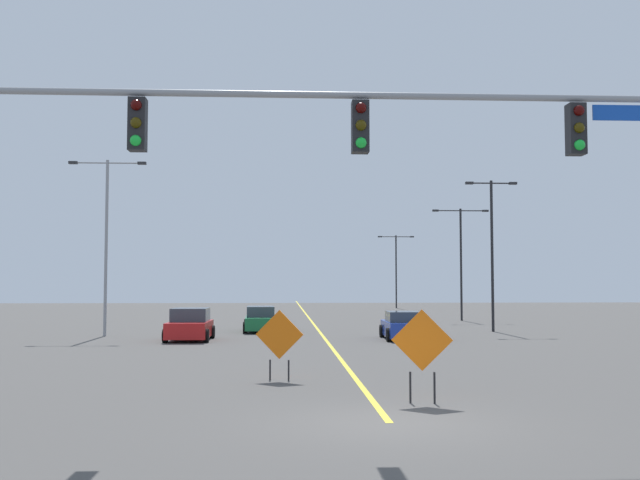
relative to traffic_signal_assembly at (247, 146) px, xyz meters
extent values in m
plane|color=#4C4947|center=(2.83, 0.02, -5.47)|extent=(177.03, 177.03, 0.00)
cube|color=yellow|center=(2.83, 49.19, -5.47)|extent=(0.16, 98.35, 0.01)
cylinder|color=gray|center=(2.27, 0.02, 1.05)|extent=(17.66, 0.14, 0.14)
cube|color=black|center=(-2.15, 0.02, 0.40)|extent=(0.34, 0.32, 1.05)
sphere|color=#3A0503|center=(-2.15, -0.15, 0.75)|extent=(0.22, 0.22, 0.22)
sphere|color=#3C3106|center=(-2.15, -0.15, 0.40)|extent=(0.22, 0.22, 0.22)
sphere|color=green|center=(-2.15, -0.15, 0.05)|extent=(0.22, 0.22, 0.22)
cube|color=black|center=(2.27, 0.02, 0.40)|extent=(0.34, 0.32, 1.05)
sphere|color=#3A0503|center=(2.27, -0.15, 0.75)|extent=(0.22, 0.22, 0.22)
sphere|color=#3C3106|center=(2.27, -0.15, 0.40)|extent=(0.22, 0.22, 0.22)
sphere|color=green|center=(2.27, -0.15, 0.05)|extent=(0.22, 0.22, 0.22)
cube|color=black|center=(6.68, 0.02, 0.40)|extent=(0.34, 0.32, 1.05)
sphere|color=#3A0503|center=(6.68, -0.15, 0.75)|extent=(0.22, 0.22, 0.22)
sphere|color=#3C3106|center=(6.68, -0.15, 0.40)|extent=(0.22, 0.22, 0.22)
sphere|color=green|center=(6.68, -0.15, 0.05)|extent=(0.22, 0.22, 0.22)
cube|color=#1447B7|center=(7.59, 0.02, 0.76)|extent=(1.10, 0.03, 0.32)
cylinder|color=gray|center=(-8.51, 24.17, -0.85)|extent=(0.16, 0.16, 9.23)
cylinder|color=gray|center=(-9.40, 24.17, 3.61)|extent=(1.79, 0.08, 0.08)
cube|color=#262628|center=(-10.30, 24.17, 3.61)|extent=(0.44, 0.24, 0.14)
cylinder|color=gray|center=(-7.61, 24.17, 3.61)|extent=(1.79, 0.08, 0.08)
cube|color=#262628|center=(-6.72, 24.17, 3.61)|extent=(0.44, 0.24, 0.14)
cylinder|color=black|center=(13.34, 65.92, -1.42)|extent=(0.16, 0.16, 8.09)
cylinder|color=black|center=(12.44, 65.92, 2.47)|extent=(1.80, 0.08, 0.08)
cube|color=#262628|center=(11.54, 65.92, 2.47)|extent=(0.44, 0.24, 0.14)
cylinder|color=black|center=(14.24, 65.92, 2.47)|extent=(1.80, 0.08, 0.08)
cube|color=#262628|center=(15.14, 65.92, 2.47)|extent=(0.44, 0.24, 0.14)
cylinder|color=black|center=(12.71, 26.68, -1.14)|extent=(0.16, 0.16, 8.66)
cylinder|color=black|center=(12.08, 26.68, 3.04)|extent=(1.27, 0.08, 0.08)
cube|color=#262628|center=(11.44, 26.68, 3.04)|extent=(0.44, 0.24, 0.14)
cylinder|color=black|center=(13.35, 26.68, 3.04)|extent=(1.27, 0.08, 0.08)
cube|color=#262628|center=(13.99, 26.68, 3.04)|extent=(0.44, 0.24, 0.14)
cylinder|color=black|center=(13.93, 38.86, -1.32)|extent=(0.16, 0.16, 8.29)
cylinder|color=black|center=(12.99, 38.86, 2.67)|extent=(1.88, 0.08, 0.08)
cube|color=#262628|center=(12.05, 38.86, 2.67)|extent=(0.44, 0.24, 0.14)
cylinder|color=black|center=(14.87, 38.86, 2.67)|extent=(1.88, 0.08, 0.08)
cube|color=#262628|center=(15.81, 38.86, 2.67)|extent=(0.44, 0.24, 0.14)
cube|color=orange|center=(0.64, 6.45, -4.18)|extent=(1.36, 0.35, 1.39)
cylinder|color=black|center=(0.38, 6.51, -5.18)|extent=(0.05, 0.05, 0.58)
cylinder|color=black|center=(0.90, 6.39, -5.18)|extent=(0.05, 0.05, 0.58)
cube|color=orange|center=(3.93, 2.31, -4.03)|extent=(1.39, 0.32, 1.41)
cylinder|color=black|center=(3.66, 2.37, -5.11)|extent=(0.05, 0.05, 0.72)
cylinder|color=black|center=(4.20, 2.26, -5.11)|extent=(0.05, 0.05, 0.72)
cube|color=red|center=(-3.73, 21.10, -4.94)|extent=(1.92, 3.83, 0.75)
cube|color=#333D47|center=(-3.73, 21.29, -4.24)|extent=(1.72, 2.04, 0.64)
cylinder|color=black|center=(-4.69, 19.77, -5.15)|extent=(0.23, 0.64, 0.64)
cylinder|color=black|center=(-2.80, 19.75, -5.15)|extent=(0.23, 0.64, 0.64)
cylinder|color=black|center=(-4.66, 22.44, -5.15)|extent=(0.23, 0.64, 0.64)
cylinder|color=black|center=(-2.78, 22.42, -5.15)|extent=(0.23, 0.64, 0.64)
cube|color=#1E389E|center=(6.63, 21.23, -4.95)|extent=(1.82, 4.03, 0.72)
cube|color=#333D47|center=(6.63, 21.03, -4.34)|extent=(1.60, 2.06, 0.50)
cylinder|color=black|center=(7.53, 22.61, -5.15)|extent=(0.23, 0.64, 0.64)
cylinder|color=black|center=(5.79, 22.64, -5.15)|extent=(0.23, 0.64, 0.64)
cylinder|color=black|center=(7.47, 19.81, -5.15)|extent=(0.23, 0.64, 0.64)
cylinder|color=black|center=(5.73, 19.85, -5.15)|extent=(0.23, 0.64, 0.64)
cube|color=#196B38|center=(-0.52, 27.43, -4.97)|extent=(1.86, 4.59, 0.68)
cube|color=#333D47|center=(-0.53, 27.66, -4.33)|extent=(1.62, 2.52, 0.59)
cylinder|color=black|center=(-1.33, 25.82, -5.15)|extent=(0.24, 0.65, 0.64)
cylinder|color=black|center=(0.38, 25.87, -5.15)|extent=(0.24, 0.65, 0.64)
cylinder|color=black|center=(-1.43, 28.99, -5.15)|extent=(0.24, 0.65, 0.64)
cylinder|color=black|center=(0.28, 29.05, -5.15)|extent=(0.24, 0.65, 0.64)
camera|label=1|loc=(0.72, -14.34, -2.73)|focal=40.84mm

